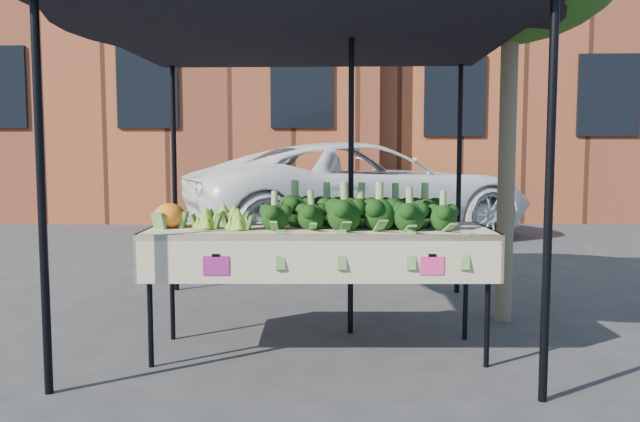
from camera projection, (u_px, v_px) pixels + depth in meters
The scene contains 10 objects.
ground at pixel (295, 351), 4.65m from camera, with size 90.00×90.00×0.00m, color #2C2C2E.
table at pixel (319, 290), 4.58m from camera, with size 2.43×0.90×0.90m.
canopy at pixel (307, 160), 5.09m from camera, with size 3.16×3.16×2.74m, color black, non-canonical shape.
broccoli_heap at pixel (358, 208), 4.54m from camera, with size 1.39×0.59×0.28m, color black.
romanesco_cluster at pixel (226, 212), 4.60m from camera, with size 0.44×0.58×0.21m, color #8CB338.
cauliflower_pair at pixel (170, 214), 4.53m from camera, with size 0.21×0.21×0.19m, color orange.
vehicle at pixel (362, 64), 10.47m from camera, with size 2.64×1.59×5.73m, color white.
street_tree at pixel (509, 78), 5.31m from camera, with size 2.07×2.07×4.09m, color #1E4C14, non-canonical shape.
building_left at pixel (136, 31), 16.38m from camera, with size 12.00×8.00×9.00m, color brown.
building_right at pixel (607, 41), 16.42m from camera, with size 12.00×8.00×8.50m, color brown.
Camera 1 is at (0.36, -4.53, 1.43)m, focal length 36.17 mm.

